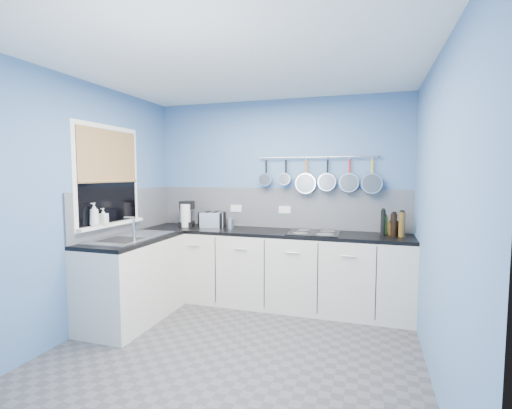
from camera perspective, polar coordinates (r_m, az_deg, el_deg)
The scene contains 40 objects.
floor at distance 3.56m, azimuth -3.06°, elevation -21.71°, with size 3.20×3.00×0.02m, color #47474C.
ceiling at distance 3.32m, azimuth -3.27°, elevation 21.10°, with size 3.20×3.00×0.02m, color white.
wall_back at distance 4.64m, azimuth 3.40°, elevation 0.73°, with size 3.20×0.02×2.50m, color #4B71A5.
wall_front at distance 1.88m, azimuth -19.65°, elevation -5.49°, with size 3.20×0.02×2.50m, color #4B71A5.
wall_left at distance 4.06m, azimuth -24.98°, elevation -0.29°, with size 0.02×3.00×2.50m, color #4B71A5.
wall_right at distance 3.04m, azimuth 26.59°, elevation -1.89°, with size 0.02×3.00×2.50m, color #4B71A5.
backsplash_back at distance 4.63m, azimuth 3.33°, elevation -0.53°, with size 3.20×0.02×0.50m, color gray.
backsplash_left at distance 4.51m, azimuth -19.59°, elevation -0.93°, with size 0.02×1.80×0.50m, color gray.
cabinet_run_back at distance 4.48m, azimuth 2.37°, elevation -10.07°, with size 3.20×0.60×0.86m, color beige.
worktop_back at distance 4.38m, azimuth 2.39°, elevation -4.37°, with size 3.20×0.60×0.04m, color black.
cabinet_run_left at distance 4.24m, azimuth -18.63°, elevation -11.19°, with size 0.60×1.20×0.86m, color beige.
worktop_left at distance 4.14m, azimuth -18.80°, elevation -5.18°, with size 0.60×1.20×0.04m, color black.
window_frame at distance 4.25m, azimuth -22.04°, elevation 4.07°, with size 0.01×1.00×1.10m, color white.
window_glass at distance 4.24m, azimuth -21.99°, elevation 4.07°, with size 0.01×0.90×1.00m, color black.
bamboo_blind at distance 4.24m, azimuth -22.00°, elevation 7.11°, with size 0.01×0.90×0.55m, color #AA7552.
window_sill at distance 4.27m, azimuth -21.57°, elevation -2.86°, with size 0.10×0.98×0.03m, color white.
sink_unit at distance 4.13m, azimuth -18.80°, elevation -4.85°, with size 0.50×0.95×0.01m, color silver.
mixer_tap at distance 3.88m, azimuth -18.51°, elevation -3.58°, with size 0.12×0.08×0.26m, color silver, non-canonical shape.
socket_left at distance 4.78m, azimuth -3.12°, elevation -0.60°, with size 0.15×0.01×0.09m, color white.
socket_right at distance 4.59m, azimuth 4.50°, elevation -0.82°, with size 0.15×0.01×0.09m, color white.
pot_rail at distance 4.48m, azimuth 9.51°, elevation 7.31°, with size 0.02×0.02×1.45m, color silver.
soap_bottle_a at distance 4.02m, azimuth -23.93°, elevation -1.44°, with size 0.09×0.09×0.24m, color white.
soap_bottle_b at distance 4.12m, azimuth -22.74°, elevation -1.73°, with size 0.08×0.08×0.17m, color white.
paper_towel at distance 4.79m, azimuth -10.95°, elevation -1.68°, with size 0.13×0.13×0.29m, color white.
coffee_maker at distance 4.83m, azimuth -10.82°, elevation -1.41°, with size 0.18×0.20×0.33m, color black, non-canonical shape.
toaster at distance 4.71m, azimuth -6.89°, elevation -2.36°, with size 0.30×0.17×0.19m, color silver.
canister at distance 4.59m, azimuth -4.05°, elevation -2.92°, with size 0.09×0.09×0.13m, color silver.
hob at distance 4.25m, azimuth 9.06°, elevation -4.38°, with size 0.58×0.51×0.01m, color black.
pan_0 at distance 4.60m, azimuth 1.57°, elevation 5.10°, with size 0.16×0.08×0.35m, color silver, non-canonical shape.
pan_1 at distance 4.53m, azimuth 4.67°, elevation 5.18°, with size 0.15×0.12×0.34m, color silver, non-canonical shape.
pan_2 at distance 4.48m, azimuth 7.84°, elevation 4.50°, with size 0.25×0.08×0.44m, color silver, non-canonical shape.
pan_3 at distance 4.45m, azimuth 11.08°, elevation 4.69°, with size 0.22×0.09×0.41m, color silver, non-canonical shape.
pan_4 at distance 4.43m, azimuth 14.36°, elevation 4.56°, with size 0.23×0.08×0.42m, color silver, non-canonical shape.
pan_5 at distance 4.42m, azimuth 17.66°, elevation 4.41°, with size 0.24×0.10×0.43m, color silver, non-canonical shape.
condiment_0 at distance 4.35m, azimuth 21.44°, elevation -3.58°, with size 0.07×0.07×0.14m, color #4C190C.
condiment_1 at distance 4.33m, azimuth 20.39°, elevation -3.56°, with size 0.06×0.06×0.14m, color #8C5914.
condiment_2 at distance 4.36m, azimuth 19.35°, elevation -3.06°, with size 0.07×0.07×0.21m, color #3F721E.
condiment_3 at distance 4.24m, azimuth 21.80°, elevation -2.91°, with size 0.07×0.07×0.27m, color brown.
condiment_4 at distance 4.26m, azimuth 20.69°, elevation -3.01°, with size 0.07×0.07×0.25m, color black.
condiment_5 at distance 4.24m, azimuth 19.21°, elevation -2.75°, with size 0.05×0.05×0.28m, color black.
Camera 1 is at (1.12, -2.98, 1.57)m, focal length 25.63 mm.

